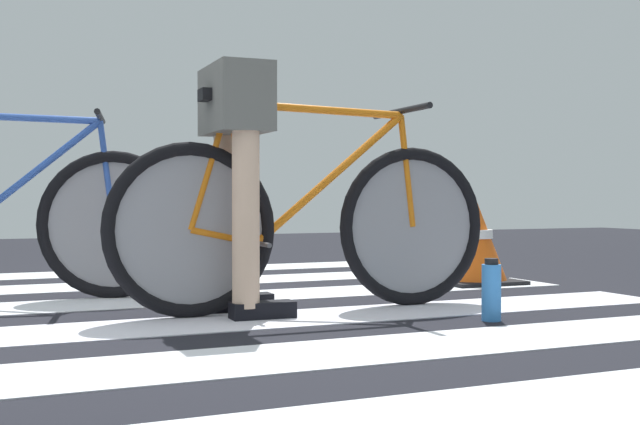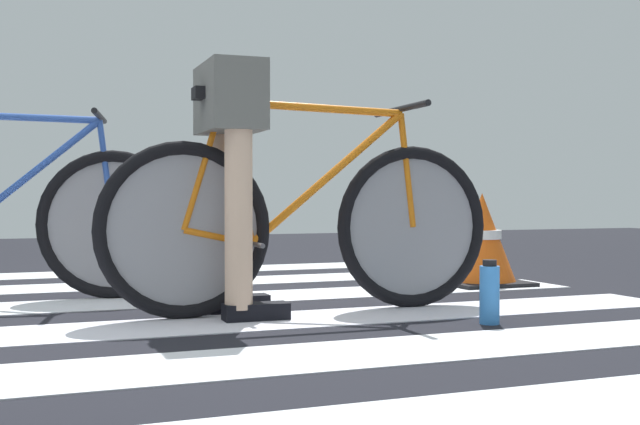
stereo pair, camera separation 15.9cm
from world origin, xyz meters
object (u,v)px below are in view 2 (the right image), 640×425
object	(u,v)px
bicycle_1_of_2	(303,222)
bicycle_2_of_2	(0,219)
cyclist_1_of_2	(231,153)
traffic_cone	(482,241)
water_bottle	(490,293)

from	to	relation	value
bicycle_1_of_2	bicycle_2_of_2	xyz separation A→B (m)	(-1.19, 0.89, 0.00)
bicycle_1_of_2	cyclist_1_of_2	distance (m)	0.42
traffic_cone	bicycle_1_of_2	bearing A→B (deg)	-153.00
bicycle_1_of_2	traffic_cone	world-z (taller)	bicycle_1_of_2
cyclist_1_of_2	water_bottle	distance (m)	1.17
cyclist_1_of_2	water_bottle	xyz separation A→B (m)	(0.88, -0.55, -0.55)
bicycle_2_of_2	traffic_cone	bearing A→B (deg)	6.29
cyclist_1_of_2	bicycle_2_of_2	size ratio (longest dim) A/B	0.60
water_bottle	traffic_cone	world-z (taller)	traffic_cone
water_bottle	cyclist_1_of_2	bearing A→B (deg)	147.87
bicycle_1_of_2	traffic_cone	size ratio (longest dim) A/B	3.39
bicycle_1_of_2	cyclist_1_of_2	size ratio (longest dim) A/B	1.68
cyclist_1_of_2	water_bottle	world-z (taller)	cyclist_1_of_2
cyclist_1_of_2	traffic_cone	distance (m)	1.80
traffic_cone	bicycle_2_of_2	bearing A→B (deg)	174.85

